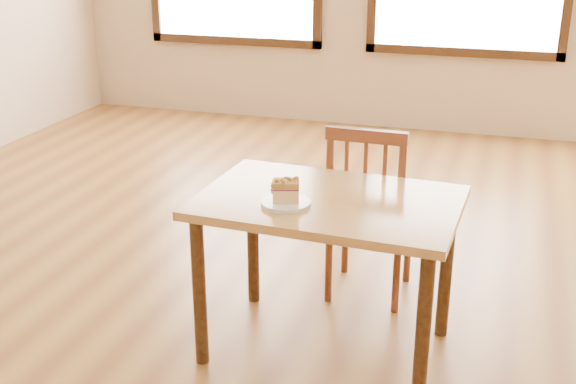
# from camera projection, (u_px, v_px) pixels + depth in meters

# --- Properties ---
(ground) EXTENTS (8.00, 8.00, 0.00)m
(ground) POSITION_uv_depth(u_px,v_px,m) (311.00, 355.00, 3.32)
(ground) COLOR olive
(cafe_table_main) EXTENTS (1.15, 0.80, 0.75)m
(cafe_table_main) POSITION_uv_depth(u_px,v_px,m) (328.00, 221.00, 3.16)
(cafe_table_main) COLOR #B37745
(cafe_table_main) RESTS_ON ground
(cafe_chair_main) EXTENTS (0.44, 0.44, 0.97)m
(cafe_chair_main) POSITION_uv_depth(u_px,v_px,m) (370.00, 210.00, 3.69)
(cafe_chair_main) COLOR brown
(cafe_chair_main) RESTS_ON ground
(plate) EXTENTS (0.21, 0.21, 0.02)m
(plate) POSITION_uv_depth(u_px,v_px,m) (286.00, 203.00, 3.04)
(plate) COLOR white
(plate) RESTS_ON cafe_table_main
(cake_slice) EXTENTS (0.14, 0.11, 0.11)m
(cake_slice) POSITION_uv_depth(u_px,v_px,m) (285.00, 189.00, 3.02)
(cake_slice) COLOR #FFD690
(cake_slice) RESTS_ON plate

